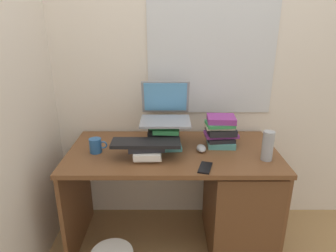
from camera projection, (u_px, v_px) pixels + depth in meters
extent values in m
plane|color=#9E7A4C|center=(173.00, 239.00, 2.20)|extent=(6.00, 6.00, 0.00)
cube|color=silver|center=(173.00, 54.00, 2.11)|extent=(6.00, 0.05, 2.60)
cube|color=silver|center=(212.00, 58.00, 2.09)|extent=(0.90, 0.01, 0.80)
cube|color=beige|center=(24.00, 62.00, 1.75)|extent=(0.05, 6.00, 2.60)
cube|color=brown|center=(174.00, 152.00, 1.95)|extent=(1.37, 0.68, 0.03)
cube|color=brown|center=(78.00, 199.00, 2.08)|extent=(0.02, 0.62, 0.70)
cube|color=brown|center=(269.00, 199.00, 2.08)|extent=(0.02, 0.62, 0.70)
cube|color=brown|center=(239.00, 202.00, 2.05)|extent=(0.41, 0.57, 0.66)
cube|color=teal|center=(167.00, 145.00, 1.99)|extent=(0.21, 0.20, 0.02)
cube|color=white|center=(166.00, 141.00, 1.98)|extent=(0.18, 0.18, 0.03)
cube|color=teal|center=(165.00, 136.00, 1.98)|extent=(0.20, 0.19, 0.04)
cube|color=black|center=(165.00, 132.00, 1.97)|extent=(0.21, 0.15, 0.03)
cube|color=#338C4C|center=(167.00, 128.00, 1.94)|extent=(0.17, 0.19, 0.03)
cube|color=#338C4C|center=(167.00, 124.00, 1.94)|extent=(0.24, 0.16, 0.02)
cube|color=beige|center=(149.00, 156.00, 1.84)|extent=(0.18, 0.15, 0.02)
cube|color=white|center=(149.00, 152.00, 1.82)|extent=(0.16, 0.18, 0.04)
cube|color=black|center=(147.00, 147.00, 1.81)|extent=(0.23, 0.15, 0.03)
cube|color=teal|center=(222.00, 142.00, 2.01)|extent=(0.19, 0.18, 0.04)
cube|color=black|center=(220.00, 138.00, 2.01)|extent=(0.19, 0.19, 0.03)
cube|color=#8C338C|center=(222.00, 134.00, 2.00)|extent=(0.23, 0.14, 0.02)
cube|color=black|center=(222.00, 130.00, 1.99)|extent=(0.19, 0.19, 0.04)
cube|color=beige|center=(220.00, 126.00, 1.98)|extent=(0.19, 0.15, 0.02)
cube|color=#338C4C|center=(221.00, 124.00, 1.95)|extent=(0.19, 0.16, 0.02)
cube|color=#8C338C|center=(222.00, 119.00, 1.95)|extent=(0.19, 0.16, 0.04)
cube|color=gray|center=(166.00, 121.00, 1.93)|extent=(0.32, 0.24, 0.01)
cube|color=gray|center=(166.00, 97.00, 2.04)|extent=(0.32, 0.07, 0.23)
cube|color=#59A5E5|center=(166.00, 97.00, 2.03)|extent=(0.29, 0.06, 0.20)
cube|color=black|center=(147.00, 143.00, 1.80)|extent=(0.42, 0.14, 0.02)
ellipsoid|color=#A5A8AD|center=(202.00, 148.00, 1.93)|extent=(0.06, 0.10, 0.04)
cylinder|color=#265999|center=(96.00, 145.00, 1.90)|extent=(0.08, 0.08, 0.09)
torus|color=#265999|center=(104.00, 145.00, 1.90)|extent=(0.05, 0.01, 0.05)
cylinder|color=#999EA5|center=(269.00, 146.00, 1.78)|extent=(0.07, 0.07, 0.18)
cube|color=black|center=(206.00, 168.00, 1.71)|extent=(0.10, 0.15, 0.01)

